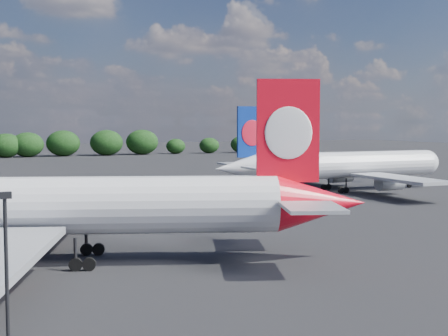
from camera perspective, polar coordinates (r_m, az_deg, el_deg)
name	(u,v)px	position (r m, az deg, el deg)	size (l,w,h in m)	color
qantas_airliner	(77,207)	(53.80, -13.30, -3.52)	(46.35, 44.52, 15.52)	white
china_southern_airliner	(339,166)	(108.12, 10.45, 0.19)	(43.74, 41.50, 14.33)	white
apron_lamp_post	(7,286)	(27.62, -19.23, -10.13)	(0.55, 0.30, 9.05)	black
billboard_yellow	(12,146)	(218.98, -18.81, 1.93)	(5.00, 0.30, 5.50)	yellow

